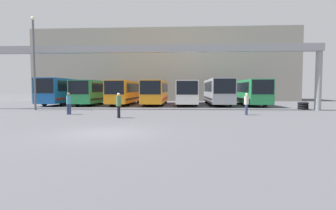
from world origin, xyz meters
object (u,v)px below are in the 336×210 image
at_px(bus_slot_3, 156,91).
at_px(tire_stack, 303,106).
at_px(bus_slot_5, 217,90).
at_px(pedestrian_near_left, 119,105).
at_px(bus_slot_2, 126,91).
at_px(bus_slot_1, 94,91).
at_px(pedestrian_near_center, 246,103).
at_px(bus_slot_4, 187,91).
at_px(bus_slot_6, 249,91).
at_px(bus_slot_0, 64,90).
at_px(pedestrian_mid_left, 69,103).
at_px(lamp_post, 34,60).

bearing_deg(bus_slot_3, tire_stack, -23.54).
height_order(bus_slot_5, tire_stack, bus_slot_5).
bearing_deg(pedestrian_near_left, bus_slot_2, 5.47).
xyz_separation_m(bus_slot_1, bus_slot_5, (16.03, 0.90, 0.10)).
bearing_deg(pedestrian_near_left, tire_stack, -66.85).
bearing_deg(pedestrian_near_center, bus_slot_2, 46.22).
bearing_deg(bus_slot_4, bus_slot_6, 0.75).
xyz_separation_m(bus_slot_1, bus_slot_4, (12.02, 0.76, -0.03)).
height_order(bus_slot_0, bus_slot_5, bus_slot_0).
distance_m(bus_slot_4, bus_slot_5, 4.01).
bearing_deg(bus_slot_6, bus_slot_5, 179.50).
relative_size(bus_slot_4, pedestrian_near_center, 7.02).
distance_m(bus_slot_1, bus_slot_6, 20.05).
xyz_separation_m(bus_slot_4, tire_stack, (11.63, -7.26, -1.38)).
bearing_deg(bus_slot_2, bus_slot_4, -0.79).
xyz_separation_m(bus_slot_0, bus_slot_1, (4.01, 0.16, -0.14)).
xyz_separation_m(bus_slot_0, pedestrian_mid_left, (6.50, -13.08, -0.99)).
xyz_separation_m(bus_slot_0, bus_slot_5, (20.03, 1.05, -0.04)).
xyz_separation_m(bus_slot_6, tire_stack, (3.62, -7.36, -1.44)).
relative_size(bus_slot_2, lamp_post, 1.38).
bearing_deg(pedestrian_near_center, pedestrian_near_left, 109.45).
height_order(bus_slot_2, bus_slot_3, bus_slot_3).
bearing_deg(bus_slot_2, bus_slot_1, -167.80).
height_order(bus_slot_2, bus_slot_5, bus_slot_5).
distance_m(bus_slot_0, bus_slot_5, 20.06).
xyz_separation_m(pedestrian_near_center, pedestrian_near_left, (-9.47, -2.70, 0.02)).
bearing_deg(pedestrian_mid_left, bus_slot_2, -92.70).
height_order(bus_slot_3, bus_slot_4, bus_slot_3).
distance_m(bus_slot_2, bus_slot_5, 12.02).
relative_size(bus_slot_0, pedestrian_near_left, 5.80).
height_order(bus_slot_1, bus_slot_4, bus_slot_1).
bearing_deg(bus_slot_1, bus_slot_3, 2.22).
relative_size(bus_slot_0, tire_stack, 9.79).
distance_m(pedestrian_near_center, tire_stack, 9.47).
relative_size(bus_slot_1, bus_slot_2, 0.86).
distance_m(bus_slot_2, bus_slot_3, 4.04).
distance_m(bus_slot_5, pedestrian_near_center, 13.70).
distance_m(bus_slot_0, bus_slot_1, 4.01).
distance_m(bus_slot_1, bus_slot_2, 4.10).
distance_m(bus_slot_1, pedestrian_near_center, 20.92).
distance_m(pedestrian_mid_left, lamp_post, 7.56).
xyz_separation_m(pedestrian_near_center, tire_stack, (7.09, 6.25, -0.55)).
distance_m(bus_slot_4, bus_slot_6, 8.01).
distance_m(bus_slot_6, lamp_post, 24.98).
bearing_deg(bus_slot_0, bus_slot_3, 2.24).
bearing_deg(lamp_post, bus_slot_1, 74.19).
bearing_deg(pedestrian_mid_left, lamp_post, -34.67).
bearing_deg(bus_slot_0, bus_slot_5, 3.01).
bearing_deg(pedestrian_near_left, lamp_post, 52.13).
bearing_deg(bus_slot_4, bus_slot_2, 179.21).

